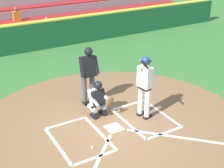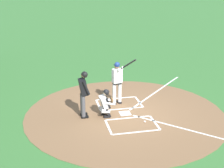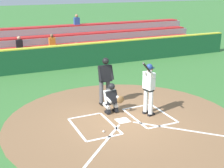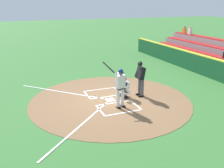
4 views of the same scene
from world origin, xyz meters
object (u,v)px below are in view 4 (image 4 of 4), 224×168
(catcher, at_px, (124,87))
(plate_umpire, at_px, (141,76))
(baseball, at_px, (94,94))
(batter, at_px, (120,85))

(catcher, distance_m, plate_umpire, 0.98)
(catcher, xyz_separation_m, baseball, (0.88, 1.33, -0.55))
(batter, height_order, catcher, batter)
(catcher, height_order, baseball, catcher)
(plate_umpire, bearing_deg, batter, 121.91)
(batter, relative_size, plate_umpire, 1.14)
(batter, height_order, baseball, batter)
(catcher, bearing_deg, plate_umpire, -97.57)
(baseball, bearing_deg, plate_umpire, -114.58)
(batter, distance_m, baseball, 2.32)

